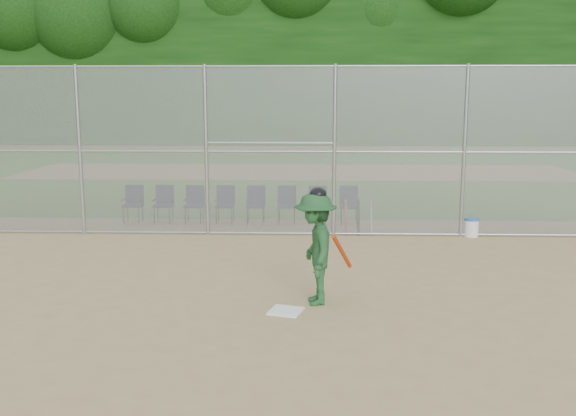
{
  "coord_description": "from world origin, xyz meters",
  "views": [
    {
      "loc": [
        0.41,
        -9.95,
        3.28
      ],
      "look_at": [
        0.0,
        2.5,
        1.1
      ],
      "focal_mm": 40.0,
      "sensor_mm": 36.0,
      "label": 1
    }
  ],
  "objects_px": {
    "home_plate": "(286,311)",
    "water_cooler": "(471,227)",
    "batter_at_plate": "(315,248)",
    "chair_0": "(133,204)"
  },
  "relations": [
    {
      "from": "home_plate",
      "to": "chair_0",
      "type": "distance_m",
      "value": 8.19
    },
    {
      "from": "water_cooler",
      "to": "chair_0",
      "type": "bearing_deg",
      "value": 170.26
    },
    {
      "from": "batter_at_plate",
      "to": "water_cooler",
      "type": "bearing_deg",
      "value": 53.66
    },
    {
      "from": "chair_0",
      "to": "home_plate",
      "type": "bearing_deg",
      "value": -58.46
    },
    {
      "from": "batter_at_plate",
      "to": "water_cooler",
      "type": "relative_size",
      "value": 4.26
    },
    {
      "from": "home_plate",
      "to": "water_cooler",
      "type": "height_order",
      "value": "water_cooler"
    },
    {
      "from": "water_cooler",
      "to": "chair_0",
      "type": "xyz_separation_m",
      "value": [
        -8.46,
        1.45,
        0.26
      ]
    },
    {
      "from": "home_plate",
      "to": "batter_at_plate",
      "type": "bearing_deg",
      "value": 43.85
    },
    {
      "from": "batter_at_plate",
      "to": "home_plate",
      "type": "bearing_deg",
      "value": -136.15
    },
    {
      "from": "batter_at_plate",
      "to": "water_cooler",
      "type": "xyz_separation_m",
      "value": [
        3.73,
        5.08,
        -0.69
      ]
    }
  ]
}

